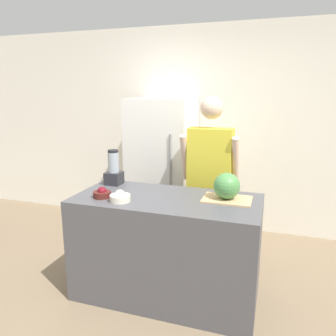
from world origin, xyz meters
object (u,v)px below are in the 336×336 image
object	(u,v)px
blender	(114,170)
bowl_cream	(120,197)
watermelon	(227,186)
refrigerator	(162,167)
bowl_cherries	(102,193)
person	(210,180)

from	to	relation	value
blender	bowl_cream	bearing A→B (deg)	-57.55
watermelon	bowl_cream	bearing A→B (deg)	-159.87
refrigerator	bowl_cherries	xyz separation A→B (m)	(-0.03, -1.46, 0.08)
person	bowl_cream	distance (m)	1.08
blender	watermelon	bearing A→B (deg)	-7.73
person	refrigerator	bearing A→B (deg)	140.68
watermelon	bowl_cherries	world-z (taller)	watermelon
refrigerator	person	size ratio (longest dim) A/B	0.98
refrigerator	blender	xyz separation A→B (m)	(-0.13, -1.06, 0.19)
bowl_cream	person	bearing A→B (deg)	58.67
watermelon	bowl_cream	size ratio (longest dim) A/B	1.29
bowl_cherries	bowl_cream	distance (m)	0.20
watermelon	blender	xyz separation A→B (m)	(-1.11, 0.15, 0.02)
watermelon	bowl_cream	distance (m)	0.88
person	blender	size ratio (longest dim) A/B	5.16
refrigerator	blender	world-z (taller)	refrigerator
watermelon	refrigerator	bearing A→B (deg)	128.95
bowl_cream	blender	size ratio (longest dim) A/B	0.50
person	bowl_cherries	size ratio (longest dim) A/B	11.54
person	bowl_cherries	distance (m)	1.16
watermelon	bowl_cherries	xyz separation A→B (m)	(-1.01, -0.25, -0.09)
bowl_cherries	blender	xyz separation A→B (m)	(-0.09, 0.40, 0.10)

